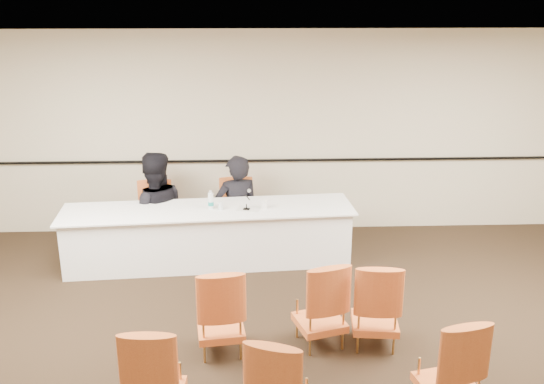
{
  "coord_description": "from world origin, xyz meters",
  "views": [
    {
      "loc": [
        -0.46,
        -4.74,
        3.49
      ],
      "look_at": [
        -0.16,
        2.6,
        1.05
      ],
      "focal_mm": 40.0,
      "sensor_mm": 36.0,
      "label": 1
    }
  ],
  "objects": [
    {
      "name": "drinking_glass",
      "position": [
        -0.83,
        2.75,
        0.82
      ],
      "size": [
        0.08,
        0.08,
        0.1
      ],
      "primitive_type": "cylinder",
      "rotation": [
        0.0,
        0.0,
        -0.19
      ],
      "color": "silver",
      "rests_on": "panel_table"
    },
    {
      "name": "microphone",
      "position": [
        -0.49,
        2.73,
        0.89
      ],
      "size": [
        0.13,
        0.19,
        0.25
      ],
      "primitive_type": null,
      "rotation": [
        0.0,
        0.0,
        -0.28
      ],
      "color": "black",
      "rests_on": "panel_table"
    },
    {
      "name": "panel_table",
      "position": [
        -1.0,
        2.79,
        0.38
      ],
      "size": [
        3.89,
        1.17,
        0.77
      ],
      "primitive_type": null,
      "rotation": [
        0.0,
        0.0,
        0.07
      ],
      "color": "white",
      "rests_on": "ground"
    },
    {
      "name": "panelist_second",
      "position": [
        -1.78,
        3.31,
        0.46
      ],
      "size": [
        1.05,
        0.89,
        1.9
      ],
      "primitive_type": "imported",
      "rotation": [
        0.0,
        0.0,
        3.34
      ],
      "color": "black",
      "rests_on": "ground"
    },
    {
      "name": "aud_chair_back_mid",
      "position": [
        -0.23,
        -0.59,
        0.47
      ],
      "size": [
        0.64,
        0.64,
        0.95
      ],
      "primitive_type": null,
      "rotation": [
        0.0,
        0.0,
        -0.34
      ],
      "color": "#BE4922",
      "rests_on": "ground"
    },
    {
      "name": "panelist_main",
      "position": [
        -0.63,
        3.39,
        0.44
      ],
      "size": [
        0.74,
        0.58,
        1.78
      ],
      "primitive_type": "imported",
      "rotation": [
        0.0,
        0.0,
        3.41
      ],
      "color": "black",
      "rests_on": "ground"
    },
    {
      "name": "aud_chair_front_mid",
      "position": [
        0.26,
        0.74,
        0.47
      ],
      "size": [
        0.62,
        0.62,
        0.95
      ],
      "primitive_type": null,
      "rotation": [
        0.0,
        0.0,
        0.29
      ],
      "color": "#BE4922",
      "rests_on": "ground"
    },
    {
      "name": "panelist_main_chair",
      "position": [
        -0.63,
        3.39,
        0.47
      ],
      "size": [
        0.54,
        0.54,
        0.95
      ],
      "primitive_type": null,
      "rotation": [
        0.0,
        0.0,
        0.07
      ],
      "color": "#BE4922",
      "rests_on": "ground"
    },
    {
      "name": "aud_chair_front_left",
      "position": [
        -0.76,
        0.64,
        0.47
      ],
      "size": [
        0.56,
        0.56,
        0.95
      ],
      "primitive_type": null,
      "rotation": [
        0.0,
        0.0,
        0.12
      ],
      "color": "#BE4922",
      "rests_on": "ground"
    },
    {
      "name": "aud_chair_back_left",
      "position": [
        -1.26,
        -0.39,
        0.47
      ],
      "size": [
        0.52,
        0.52,
        0.95
      ],
      "primitive_type": null,
      "rotation": [
        0.0,
        0.0,
        -0.05
      ],
      "color": "#BE4922",
      "rests_on": "ground"
    },
    {
      "name": "panelist_second_chair",
      "position": [
        -1.78,
        3.31,
        0.47
      ],
      "size": [
        0.54,
        0.54,
        0.95
      ],
      "primitive_type": null,
      "rotation": [
        0.0,
        0.0,
        0.07
      ],
      "color": "#BE4922",
      "rests_on": "ground"
    },
    {
      "name": "ceiling",
      "position": [
        0.0,
        0.0,
        3.0
      ],
      "size": [
        10.0,
        10.0,
        0.0
      ],
      "primitive_type": "plane",
      "rotation": [
        3.14,
        0.0,
        0.0
      ],
      "color": "white",
      "rests_on": "ground"
    },
    {
      "name": "water_bottle",
      "position": [
        -0.96,
        2.8,
        0.89
      ],
      "size": [
        0.08,
        0.08,
        0.25
      ],
      "primitive_type": null,
      "rotation": [
        0.0,
        0.0,
        0.14
      ],
      "color": "teal",
      "rests_on": "panel_table"
    },
    {
      "name": "wall_rail",
      "position": [
        0.0,
        3.96,
        1.1
      ],
      "size": [
        9.8,
        0.04,
        0.03
      ],
      "primitive_type": "cube",
      "color": "black",
      "rests_on": "wall_back"
    },
    {
      "name": "papers",
      "position": [
        -0.46,
        2.76,
        0.77
      ],
      "size": [
        0.34,
        0.28,
        0.0
      ],
      "primitive_type": "cube",
      "rotation": [
        0.0,
        0.0,
        -0.23
      ],
      "color": "silver",
      "rests_on": "panel_table"
    },
    {
      "name": "wall_back",
      "position": [
        0.0,
        4.0,
        1.5
      ],
      "size": [
        10.0,
        0.04,
        3.0
      ],
      "primitive_type": "cube",
      "color": "beige",
      "rests_on": "ground"
    },
    {
      "name": "aud_chair_back_right",
      "position": [
        1.23,
        -0.37,
        0.47
      ],
      "size": [
        0.6,
        0.6,
        0.95
      ],
      "primitive_type": null,
      "rotation": [
        0.0,
        0.0,
        0.22
      ],
      "color": "#BE4922",
      "rests_on": "ground"
    },
    {
      "name": "coffee_cup",
      "position": [
        -0.25,
        2.77,
        0.83
      ],
      "size": [
        0.09,
        0.09,
        0.13
      ],
      "primitive_type": "cylinder",
      "rotation": [
        0.0,
        0.0,
        0.1
      ],
      "color": "white",
      "rests_on": "panel_table"
    },
    {
      "name": "aud_chair_front_right",
      "position": [
        0.82,
        0.71,
        0.47
      ],
      "size": [
        0.55,
        0.55,
        0.95
      ],
      "primitive_type": null,
      "rotation": [
        0.0,
        0.0,
        -0.11
      ],
      "color": "#BE4922",
      "rests_on": "ground"
    }
  ]
}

